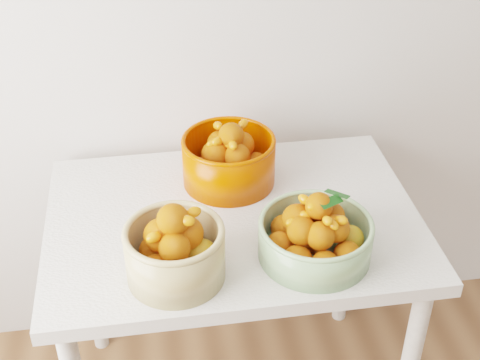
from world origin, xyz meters
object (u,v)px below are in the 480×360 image
at_px(table, 233,243).
at_px(bowl_cream, 175,250).
at_px(bowl_orange, 229,159).
at_px(bowl_green, 315,235).

distance_m(table, bowl_cream, 0.32).
bearing_deg(bowl_orange, bowl_cream, -115.55).
height_order(table, bowl_orange, bowl_orange).
bearing_deg(bowl_green, bowl_cream, -176.43).
xyz_separation_m(table, bowl_cream, (-0.17, -0.21, 0.17)).
bearing_deg(bowl_green, bowl_orange, 114.65).
relative_size(table, bowl_cream, 3.57).
distance_m(bowl_green, bowl_orange, 0.39).
bearing_deg(bowl_cream, table, 51.51).
height_order(bowl_cream, bowl_orange, bowl_cream).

